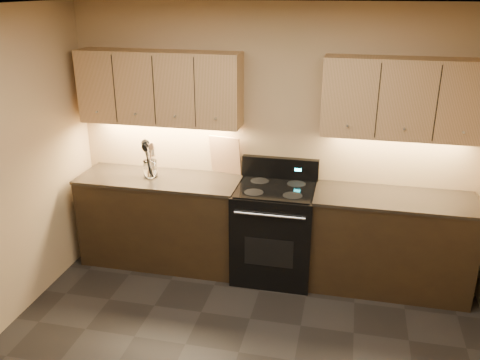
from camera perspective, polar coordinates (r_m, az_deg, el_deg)
name	(u,v)px	position (r m, az deg, el deg)	size (l,w,h in m)	color
ceiling	(220,11)	(2.84, -2.29, 18.45)	(4.00, 4.00, 0.00)	silver
wall_back	(274,141)	(5.01, 3.79, 4.45)	(4.00, 0.04, 2.60)	tan
counter_left	(162,220)	(5.31, -8.79, -4.42)	(1.62, 0.62, 0.93)	black
counter_right	(390,243)	(5.01, 16.54, -6.75)	(1.46, 0.62, 0.93)	black
stove	(274,231)	(5.01, 3.89, -5.68)	(0.76, 0.68, 1.14)	black
upper_cab_left	(160,88)	(5.03, -9.02, 10.18)	(1.60, 0.30, 0.70)	tan
upper_cab_right	(406,99)	(4.71, 18.13, 8.66)	(1.44, 0.30, 0.70)	tan
outlet_plate	(150,149)	(5.40, -10.05, 3.40)	(0.09, 0.01, 0.12)	#B2B5BA
utensil_crock	(150,169)	(5.15, -10.03, 1.21)	(0.15, 0.15, 0.17)	white
cutting_board	(225,155)	(5.11, -1.66, 2.82)	(0.32, 0.02, 0.40)	tan
wooden_spoon	(148,160)	(5.11, -10.32, 2.26)	(0.06, 0.06, 0.33)	tan
black_spoon	(151,158)	(5.12, -9.97, 2.41)	(0.06, 0.06, 0.34)	black
black_turner	(150,159)	(5.08, -10.06, 2.32)	(0.08, 0.08, 0.35)	black
steel_spatula	(154,157)	(5.11, -9.66, 2.55)	(0.08, 0.08, 0.37)	silver
steel_skimmer	(153,159)	(5.10, -9.72, 2.37)	(0.09, 0.09, 0.35)	silver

